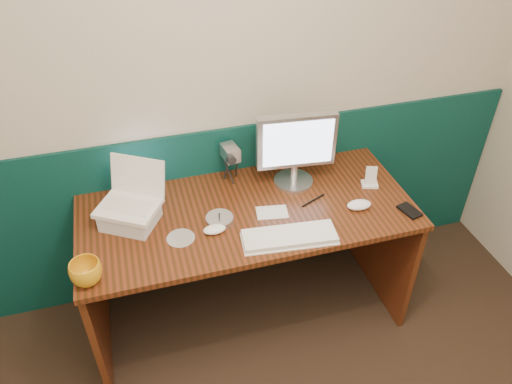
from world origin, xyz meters
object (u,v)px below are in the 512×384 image
object	(u,v)px
mug	(86,273)
monitor	(295,150)
keyboard	(289,237)
laptop	(125,190)
camcorder	(231,163)
desk	(248,265)

from	to	relation	value
mug	monitor	bearing A→B (deg)	21.82
keyboard	monitor	bearing A→B (deg)	74.29
laptop	camcorder	distance (m)	0.57
keyboard	laptop	bearing A→B (deg)	161.38
desk	laptop	xyz separation A→B (m)	(-0.54, 0.06, 0.57)
desk	monitor	distance (m)	0.66
laptop	keyboard	world-z (taller)	laptop
keyboard	camcorder	world-z (taller)	camcorder
laptop	camcorder	bearing A→B (deg)	52.57
desk	mug	world-z (taller)	mug
monitor	camcorder	bearing A→B (deg)	165.91
monitor	keyboard	distance (m)	0.47
camcorder	desk	bearing A→B (deg)	-95.71
laptop	mug	bearing A→B (deg)	-90.36
desk	mug	size ratio (longest dim) A/B	12.29
mug	camcorder	bearing A→B (deg)	35.76
laptop	keyboard	xyz separation A→B (m)	(0.67, -0.31, -0.18)
monitor	laptop	bearing A→B (deg)	-167.55
mug	laptop	bearing A→B (deg)	58.16
monitor	mug	size ratio (longest dim) A/B	2.99
monitor	camcorder	world-z (taller)	monitor
laptop	camcorder	world-z (taller)	laptop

